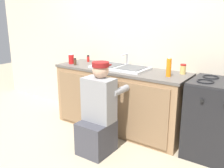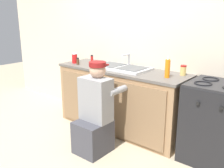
{
  "view_description": "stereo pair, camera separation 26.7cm",
  "coord_description": "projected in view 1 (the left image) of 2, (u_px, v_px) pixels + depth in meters",
  "views": [
    {
      "loc": [
        1.84,
        -2.58,
        1.62
      ],
      "look_at": [
        0.0,
        0.1,
        0.72
      ],
      "focal_mm": 40.0,
      "sensor_mm": 36.0,
      "label": 1
    },
    {
      "loc": [
        2.05,
        -2.42,
        1.62
      ],
      "look_at": [
        0.0,
        0.1,
        0.72
      ],
      "focal_mm": 40.0,
      "sensor_mm": 36.0,
      "label": 2
    }
  ],
  "objects": [
    {
      "name": "stove_range",
      "position": [
        217.0,
        119.0,
        2.88
      ],
      "size": [
        0.65,
        0.62,
        0.93
      ],
      "color": "black",
      "rests_on": "ground_plane"
    },
    {
      "name": "soda_cup_red",
      "position": [
        71.0,
        59.0,
        3.8
      ],
      "size": [
        0.08,
        0.08,
        0.15
      ],
      "color": "red",
      "rests_on": "countertop"
    },
    {
      "name": "plumber_person",
      "position": [
        98.0,
        116.0,
        2.97
      ],
      "size": [
        0.42,
        0.61,
        1.1
      ],
      "color": "#3F3F47",
      "rests_on": "ground_plane"
    },
    {
      "name": "spice_bottle_pepper",
      "position": [
        75.0,
        62.0,
        3.7
      ],
      "size": [
        0.04,
        0.04,
        0.1
      ],
      "color": "#513823",
      "rests_on": "countertop"
    },
    {
      "name": "back_wall",
      "position": [
        133.0,
        41.0,
        3.67
      ],
      "size": [
        6.0,
        0.1,
        2.5
      ],
      "primitive_type": "cube",
      "color": "beige",
      "rests_on": "ground_plane"
    },
    {
      "name": "ground_plane",
      "position": [
        108.0,
        135.0,
        3.49
      ],
      "size": [
        12.0,
        12.0,
        0.0
      ],
      "primitive_type": "plane",
      "color": "tan"
    },
    {
      "name": "counter_cabinet",
      "position": [
        119.0,
        100.0,
        3.6
      ],
      "size": [
        1.9,
        0.62,
        0.87
      ],
      "color": "#997551",
      "rests_on": "ground_plane"
    },
    {
      "name": "spice_bottle_red",
      "position": [
        88.0,
        59.0,
        3.97
      ],
      "size": [
        0.04,
        0.04,
        0.1
      ],
      "color": "red",
      "rests_on": "countertop"
    },
    {
      "name": "sink_double_basin",
      "position": [
        120.0,
        67.0,
        3.48
      ],
      "size": [
        0.8,
        0.44,
        0.19
      ],
      "color": "silver",
      "rests_on": "countertop"
    },
    {
      "name": "countertop",
      "position": [
        120.0,
        70.0,
        3.49
      ],
      "size": [
        1.94,
        0.62,
        0.03
      ],
      "primitive_type": "cube",
      "color": "#5B5651",
      "rests_on": "counter_cabinet"
    },
    {
      "name": "condiment_jar",
      "position": [
        183.0,
        69.0,
        3.14
      ],
      "size": [
        0.07,
        0.07,
        0.13
      ],
      "color": "#DBB760",
      "rests_on": "countertop"
    },
    {
      "name": "soap_bottle_orange",
      "position": [
        169.0,
        67.0,
        3.0
      ],
      "size": [
        0.06,
        0.06,
        0.25
      ],
      "color": "orange",
      "rests_on": "countertop"
    }
  ]
}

